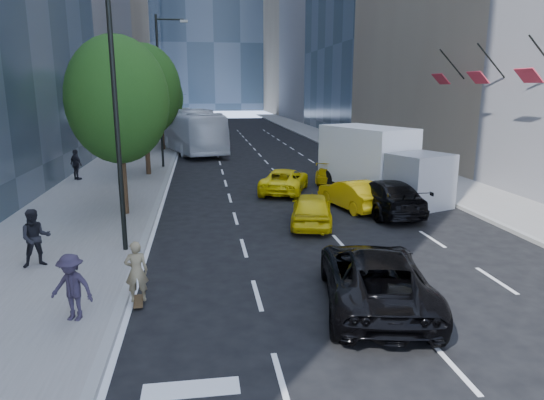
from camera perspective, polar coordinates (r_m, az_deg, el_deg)
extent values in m
plane|color=black|center=(13.82, 8.75, -10.37)|extent=(160.00, 160.00, 0.00)
cube|color=slate|center=(42.75, -15.27, 5.32)|extent=(6.00, 120.00, 0.15)
cube|color=slate|center=(44.65, 9.84, 5.90)|extent=(4.00, 120.00, 0.15)
cylinder|color=black|center=(16.32, -18.00, 11.33)|extent=(0.16, 0.16, 10.00)
cylinder|color=black|center=(34.20, -13.08, 12.17)|extent=(0.16, 0.16, 10.00)
cylinder|color=black|center=(34.43, -11.92, 20.08)|extent=(1.80, 0.12, 0.12)
cube|color=#99998C|center=(34.38, -10.32, 19.99)|extent=(0.50, 0.22, 0.15)
cylinder|color=black|center=(21.68, -17.09, 2.53)|extent=(0.30, 0.30, 3.15)
ellipsoid|color=#1B3E11|center=(21.37, -17.68, 11.15)|extent=(4.20, 4.20, 5.25)
cylinder|color=black|center=(31.48, -14.47, 6.01)|extent=(0.30, 0.30, 3.38)
ellipsoid|color=#1B3E11|center=(31.28, -14.84, 12.35)|extent=(4.50, 4.50, 5.62)
cylinder|color=black|center=(44.39, -12.76, 7.73)|extent=(0.30, 0.30, 2.93)
ellipsoid|color=#1B3E11|center=(44.23, -12.96, 11.63)|extent=(3.90, 3.90, 4.88)
cylinder|color=black|center=(52.23, -11.31, 9.79)|extent=(0.14, 0.14, 5.20)
imported|color=black|center=(52.17, -11.39, 11.55)|extent=(2.48, 0.53, 1.00)
cylinder|color=black|center=(25.13, 29.38, 14.59)|extent=(1.75, 0.08, 1.75)
cube|color=#B82A3B|center=(24.72, 27.94, 12.81)|extent=(0.64, 1.30, 0.64)
cylinder|color=black|center=(28.43, 24.38, 14.71)|extent=(1.75, 0.08, 1.75)
cube|color=#B82A3B|center=(28.07, 23.06, 13.12)|extent=(0.64, 1.30, 0.64)
cylinder|color=black|center=(31.89, 20.43, 14.73)|extent=(1.75, 0.08, 1.75)
cube|color=#B82A3B|center=(31.57, 19.24, 13.30)|extent=(0.64, 1.30, 0.64)
imported|color=#746748|center=(12.95, -15.63, -8.55)|extent=(0.62, 0.44, 1.60)
imported|color=black|center=(12.79, 11.96, -8.82)|extent=(3.50, 5.82, 1.51)
imported|color=black|center=(22.10, 13.26, 0.40)|extent=(2.20, 5.26, 1.52)
imported|color=#DCBF0B|center=(19.69, 4.71, -1.04)|extent=(2.50, 4.29, 1.37)
imported|color=yellow|center=(22.69, 9.38, 0.68)|extent=(2.41, 4.32, 1.35)
imported|color=yellow|center=(25.93, 1.48, 2.31)|extent=(3.55, 5.07, 1.28)
imported|color=yellow|center=(29.13, 7.84, 3.64)|extent=(4.10, 5.75, 1.55)
imported|color=white|center=(43.50, -9.67, 8.08)|extent=(6.33, 13.67, 3.71)
cube|color=white|center=(26.03, 11.09, 5.21)|extent=(4.31, 5.66, 2.96)
cube|color=gray|center=(23.51, 16.96, 2.17)|extent=(3.15, 2.97, 2.52)
cylinder|color=black|center=(22.53, 15.65, -0.05)|extent=(0.76, 1.16, 1.10)
cylinder|color=black|center=(24.21, 19.47, 0.57)|extent=(0.76, 1.16, 1.10)
cylinder|color=black|center=(26.90, 6.65, 2.41)|extent=(0.76, 1.16, 1.10)
cylinder|color=black|center=(28.31, 10.40, 2.82)|extent=(0.76, 1.16, 1.10)
imported|color=black|center=(16.30, -26.05, -4.03)|extent=(1.04, 0.93, 1.79)
imported|color=black|center=(30.94, -22.04, 3.89)|extent=(1.07, 1.06, 1.81)
imported|color=#272031|center=(12.30, -22.50, -9.46)|extent=(1.18, 0.91, 1.61)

